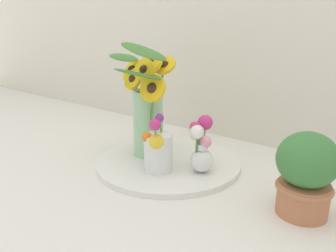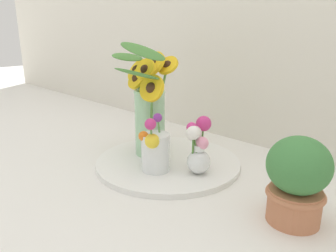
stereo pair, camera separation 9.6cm
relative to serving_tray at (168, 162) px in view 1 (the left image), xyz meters
name	(u,v)px [view 1 (the left image)]	position (x,y,z in m)	size (l,w,h in m)	color
ground_plane	(138,172)	(-0.04, -0.09, -0.01)	(6.00, 6.00, 0.00)	silver
serving_tray	(168,162)	(0.00, 0.00, 0.00)	(0.43, 0.43, 0.02)	white
mason_jar_sunflowers	(146,107)	(-0.08, 0.00, 0.16)	(0.25, 0.21, 0.36)	#99CC9E
vase_small_center	(158,150)	(0.03, -0.08, 0.07)	(0.08, 0.09, 0.16)	white
vase_bulb_right	(201,145)	(0.12, 0.00, 0.08)	(0.08, 0.10, 0.15)	white
potted_plant	(306,173)	(0.40, -0.03, 0.09)	(0.13, 0.13, 0.19)	#B7704C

